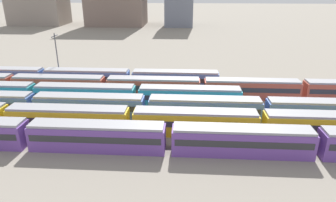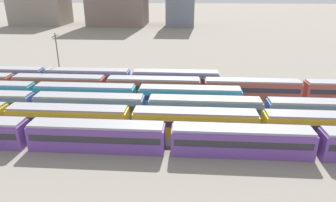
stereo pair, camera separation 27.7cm
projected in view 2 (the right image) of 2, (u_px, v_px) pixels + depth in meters
ground_plane at (3, 107)px, 54.33m from camera, size 600.00×600.00×0.00m
train_track_0 at (317, 143)px, 38.38m from camera, size 112.50×3.06×3.75m
train_track_1 at (261, 124)px, 43.59m from camera, size 112.50×3.06×3.75m
train_track_2 at (204, 109)px, 48.93m from camera, size 93.60×3.06×3.75m
train_track_3 at (86, 94)px, 55.13m from camera, size 55.80×3.06×3.75m
train_track_4 at (202, 88)px, 58.59m from camera, size 112.50×3.06×3.75m
train_track_5 at (88, 77)px, 64.98m from camera, size 55.80×3.06×3.75m
catenary_pole_1 at (58, 55)px, 66.71m from camera, size 0.24×3.20×10.79m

